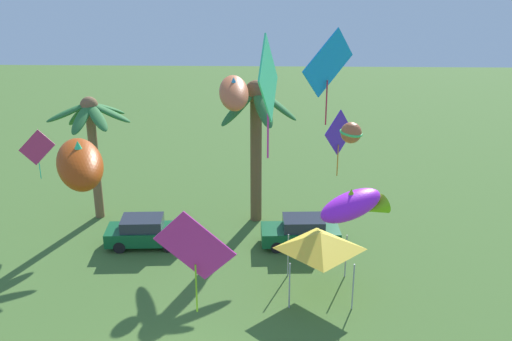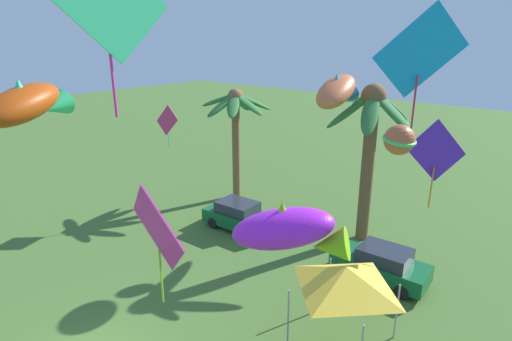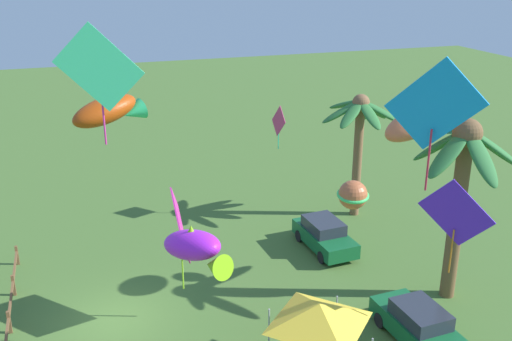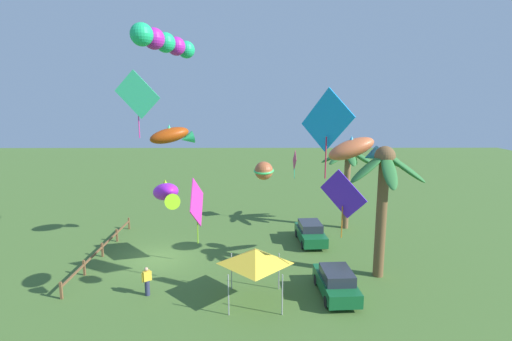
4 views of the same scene
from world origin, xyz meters
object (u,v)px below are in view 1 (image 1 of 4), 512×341
(kite_fish_1, at_px, (234,93))
(kite_fish_3, at_px, (354,205))
(kite_diamond_4, at_px, (37,148))
(kite_diamond_7, at_px, (339,134))
(palm_tree_1, at_px, (91,127))
(kite_fish_8, at_px, (79,163))
(kite_diamond_6, at_px, (195,248))
(parked_car_0, at_px, (145,232))
(parked_car_1, at_px, (301,232))
(palm_tree_0, at_px, (256,121))
(kite_ball_2, at_px, (351,133))
(festival_tent, at_px, (320,241))
(kite_diamond_5, at_px, (268,81))
(kite_diamond_0, at_px, (328,64))

(kite_fish_1, height_order, kite_fish_3, kite_fish_1)
(kite_diamond_4, bearing_deg, kite_diamond_7, 3.21)
(palm_tree_1, bearing_deg, kite_fish_8, -74.05)
(kite_fish_1, distance_m, kite_diamond_6, 10.13)
(parked_car_0, xyz_separation_m, parked_car_1, (7.82, 0.23, 0.00))
(kite_fish_1, bearing_deg, palm_tree_0, 54.62)
(kite_diamond_6, bearing_deg, kite_fish_8, -146.62)
(parked_car_0, xyz_separation_m, kite_ball_2, (9.48, -3.70, 6.37))
(kite_diamond_6, bearing_deg, kite_diamond_7, 52.94)
(palm_tree_0, relative_size, kite_ball_2, 6.77)
(parked_car_1, height_order, kite_diamond_4, kite_diamond_4)
(kite_ball_2, bearing_deg, festival_tent, -160.31)
(palm_tree_1, relative_size, kite_diamond_7, 2.06)
(kite_ball_2, relative_size, kite_diamond_6, 0.27)
(festival_tent, relative_size, kite_ball_2, 2.49)
(kite_diamond_5, distance_m, kite_diamond_6, 7.53)
(parked_car_1, xyz_separation_m, kite_diamond_0, (0.91, -0.95, 8.56))
(kite_diamond_6, bearing_deg, kite_diamond_4, 139.62)
(kite_diamond_0, height_order, kite_diamond_5, kite_diamond_5)
(parked_car_1, relative_size, festival_tent, 1.40)
(palm_tree_1, xyz_separation_m, kite_diamond_0, (11.97, -4.05, 4.08))
(kite_fish_1, height_order, kite_diamond_5, kite_diamond_5)
(parked_car_1, bearing_deg, parked_car_0, -178.29)
(palm_tree_0, distance_m, festival_tent, 8.51)
(kite_ball_2, bearing_deg, kite_diamond_7, 90.67)
(kite_diamond_4, bearing_deg, festival_tent, -14.34)
(parked_car_1, bearing_deg, kite_fish_1, 155.68)
(kite_diamond_0, distance_m, kite_fish_1, 5.30)
(palm_tree_0, height_order, parked_car_0, palm_tree_0)
(kite_diamond_6, relative_size, kite_fish_8, 1.26)
(kite_diamond_5, xyz_separation_m, kite_diamond_6, (-2.61, 2.57, -6.58))
(palm_tree_1, bearing_deg, kite_fish_1, -11.54)
(palm_tree_0, distance_m, parked_car_0, 8.04)
(kite_diamond_7, xyz_separation_m, kite_fish_8, (-8.94, -9.78, 1.98))
(parked_car_1, distance_m, kite_fish_8, 14.31)
(kite_fish_1, distance_m, kite_diamond_5, 12.58)
(parked_car_0, relative_size, kite_fish_3, 1.44)
(kite_diamond_4, distance_m, kite_fish_8, 10.64)
(parked_car_1, xyz_separation_m, festival_tent, (0.58, -4.32, 1.72))
(kite_fish_1, bearing_deg, kite_diamond_7, -19.24)
(kite_ball_2, bearing_deg, kite_fish_8, -145.98)
(palm_tree_0, distance_m, palm_tree_1, 8.74)
(palm_tree_1, distance_m, kite_fish_1, 8.14)
(kite_diamond_5, bearing_deg, kite_diamond_6, 135.40)
(palm_tree_1, relative_size, parked_car_0, 1.71)
(kite_fish_1, bearing_deg, kite_diamond_6, -94.98)
(kite_diamond_0, distance_m, kite_diamond_5, 9.98)
(kite_diamond_4, relative_size, kite_fish_8, 0.72)
(kite_diamond_0, xyz_separation_m, kite_fish_1, (-4.30, 2.48, -1.85))
(parked_car_0, height_order, kite_diamond_6, kite_diamond_6)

